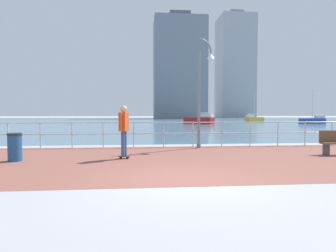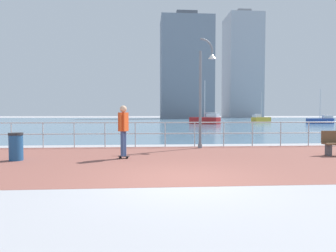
# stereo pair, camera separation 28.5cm
# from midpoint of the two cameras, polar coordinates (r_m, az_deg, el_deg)

# --- Properties ---
(ground) EXTENTS (220.00, 220.00, 0.00)m
(ground) POSITION_cam_midpoint_polar(r_m,az_deg,el_deg) (46.78, -4.25, 0.59)
(ground) COLOR #9E9EA3
(brick_paving) EXTENTS (28.00, 7.47, 0.01)m
(brick_paving) POSITION_cam_midpoint_polar(r_m,az_deg,el_deg) (9.97, 0.02, -6.57)
(brick_paving) COLOR brown
(brick_paving) RESTS_ON ground
(harbor_water) EXTENTS (180.00, 88.00, 0.00)m
(harbor_water) POSITION_cam_midpoint_polar(r_m,az_deg,el_deg) (58.56, -4.48, 0.98)
(harbor_water) COLOR slate
(harbor_water) RESTS_ON ground
(waterfront_railing) EXTENTS (25.25, 0.06, 1.17)m
(waterfront_railing) POSITION_cam_midpoint_polar(r_m,az_deg,el_deg) (13.59, -1.46, -0.73)
(waterfront_railing) COLOR #B2BCC1
(waterfront_railing) RESTS_ON ground
(lamppost) EXTENTS (0.82, 0.36, 4.96)m
(lamppost) POSITION_cam_midpoint_polar(r_m,az_deg,el_deg) (13.27, 6.22, 7.54)
(lamppost) COLOR slate
(lamppost) RESTS_ON ground
(skateboarder) EXTENTS (0.41, 0.55, 1.85)m
(skateboarder) POSITION_cam_midpoint_polar(r_m,az_deg,el_deg) (10.13, -9.49, -0.11)
(skateboarder) COLOR black
(skateboarder) RESTS_ON ground
(trash_bin) EXTENTS (0.46, 0.46, 0.93)m
(trash_bin) POSITION_cam_midpoint_polar(r_m,az_deg,el_deg) (10.85, -28.60, -3.66)
(trash_bin) COLOR navy
(trash_bin) RESTS_ON ground
(sailboat_gray) EXTENTS (3.80, 1.60, 5.18)m
(sailboat_gray) POSITION_cam_midpoint_polar(r_m,az_deg,el_deg) (49.73, 26.52, 1.02)
(sailboat_gray) COLOR #284799
(sailboat_gray) RESTS_ON ground
(sailboat_navy) EXTENTS (4.35, 4.07, 6.40)m
(sailboat_navy) POSITION_cam_midpoint_polar(r_m,az_deg,el_deg) (42.93, 6.11, 1.23)
(sailboat_navy) COLOR #B21E1E
(sailboat_navy) RESTS_ON ground
(sailboat_blue) EXTENTS (4.06, 2.80, 5.51)m
(sailboat_blue) POSITION_cam_midpoint_polar(r_m,az_deg,el_deg) (56.12, 16.42, 1.36)
(sailboat_blue) COLOR gold
(sailboat_blue) RESTS_ON ground
(tower_brick) EXTENTS (12.20, 12.37, 39.12)m
(tower_brick) POSITION_cam_midpoint_polar(r_m,az_deg,el_deg) (112.72, 12.97, 11.22)
(tower_brick) COLOR #A3A8B2
(tower_brick) RESTS_ON ground
(tower_slate) EXTENTS (15.34, 10.58, 31.71)m
(tower_slate) POSITION_cam_midpoint_polar(r_m,az_deg,el_deg) (88.97, 2.17, 11.23)
(tower_slate) COLOR slate
(tower_slate) RESTS_ON ground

